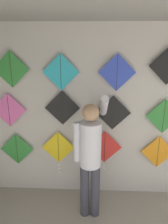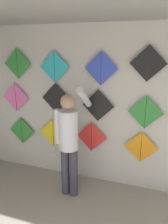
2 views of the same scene
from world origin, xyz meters
name	(u,v)px [view 1 (image 1 of 2)]	position (x,y,z in m)	size (l,w,h in m)	color
back_panel	(111,115)	(0.00, 3.47, 1.40)	(5.57, 0.06, 2.80)	beige
shopkeeper	(90,152)	(-0.32, 2.89, 1.05)	(0.47, 0.65, 1.87)	#383842
kite_0	(17,149)	(-1.56, 3.38, 0.81)	(0.55, 0.01, 0.55)	#338C38
kite_1	(59,150)	(-0.86, 3.38, 0.82)	(0.55, 0.04, 0.76)	yellow
kite_2	(105,148)	(-0.10, 3.38, 0.86)	(0.55, 0.04, 0.69)	red
kite_3	(158,152)	(0.77, 3.38, 0.82)	(0.55, 0.01, 0.55)	orange
kite_5	(9,110)	(-1.63, 3.38, 1.50)	(0.55, 0.01, 0.55)	pink
kite_6	(62,108)	(-0.77, 3.38, 1.54)	(0.55, 0.01, 0.55)	black
kite_7	(113,113)	(0.01, 3.38, 1.47)	(0.55, 0.01, 0.55)	black
kite_8	(164,116)	(0.80, 3.38, 1.43)	(0.55, 0.01, 0.55)	#338C38
kite_10	(11,69)	(-1.53, 3.38, 2.13)	(0.55, 0.01, 0.55)	#338C38
kite_11	(61,72)	(-0.78, 3.38, 2.09)	(0.55, 0.01, 0.55)	#28B2C6
kite_12	(117,72)	(0.05, 3.38, 2.10)	(0.55, 0.01, 0.55)	blue
kite_13	(168,66)	(0.77, 3.38, 2.19)	(0.55, 0.01, 0.55)	black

